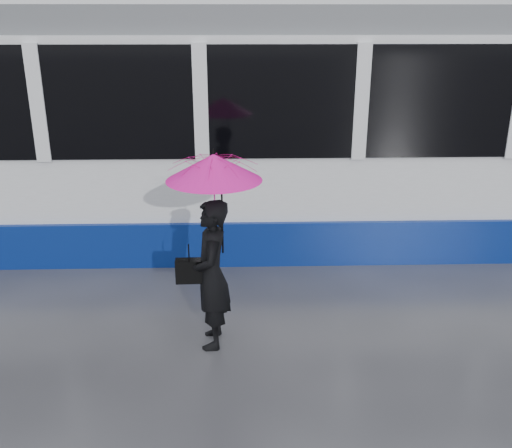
{
  "coord_description": "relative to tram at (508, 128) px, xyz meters",
  "views": [
    {
      "loc": [
        -0.25,
        -5.88,
        3.21
      ],
      "look_at": [
        -0.07,
        -0.09,
        1.1
      ],
      "focal_mm": 40.0,
      "sensor_mm": 36.0,
      "label": 1
    }
  ],
  "objects": [
    {
      "name": "ground",
      "position": [
        -3.78,
        -2.5,
        -1.64
      ],
      "size": [
        90.0,
        90.0,
        0.0
      ],
      "primitive_type": "plane",
      "color": "#2B2C31",
      "rests_on": "ground"
    },
    {
      "name": "rails",
      "position": [
        -3.78,
        -0.0,
        -1.63
      ],
      "size": [
        34.0,
        1.51,
        0.02
      ],
      "color": "#3F3D38",
      "rests_on": "ground"
    },
    {
      "name": "tram",
      "position": [
        0.0,
        0.0,
        0.0
      ],
      "size": [
        26.0,
        2.56,
        3.35
      ],
      "color": "white",
      "rests_on": "ground"
    },
    {
      "name": "woman",
      "position": [
        -4.32,
        -3.18,
        -0.86
      ],
      "size": [
        0.39,
        0.58,
        1.56
      ],
      "primitive_type": "imported",
      "rotation": [
        0.0,
        0.0,
        -1.54
      ],
      "color": "black",
      "rests_on": "ground"
    },
    {
      "name": "umbrella",
      "position": [
        -4.27,
        -3.18,
        0.07
      ],
      "size": [
        0.94,
        0.94,
        1.05
      ],
      "rotation": [
        0.0,
        0.0,
        0.03
      ],
      "color": "#EB1390",
      "rests_on": "ground"
    },
    {
      "name": "handbag",
      "position": [
        -4.54,
        -3.16,
        -0.82
      ],
      "size": [
        0.28,
        0.13,
        0.42
      ],
      "rotation": [
        0.0,
        0.0,
        0.03
      ],
      "color": "black",
      "rests_on": "ground"
    }
  ]
}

